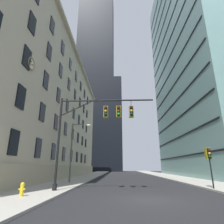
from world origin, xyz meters
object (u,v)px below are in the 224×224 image
at_px(street_lamppost, 74,146).
at_px(traffic_light_near_right, 209,156).
at_px(fire_hydrant, 22,189).
at_px(traffic_signal_mast, 100,120).

bearing_deg(street_lamppost, traffic_light_near_right, -23.08).
height_order(street_lamppost, fire_hydrant, street_lamppost).
relative_size(street_lamppost, fire_hydrant, 8.61).
distance_m(traffic_light_near_right, fire_hydrant, 15.57).
bearing_deg(traffic_light_near_right, fire_hydrant, -161.24).
relative_size(traffic_signal_mast, fire_hydrant, 10.03).
xyz_separation_m(traffic_signal_mast, street_lamppost, (-4.04, 7.76, -1.44)).
height_order(traffic_light_near_right, street_lamppost, street_lamppost).
relative_size(traffic_light_near_right, fire_hydrant, 4.13).
bearing_deg(traffic_signal_mast, fire_hydrant, -146.31).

